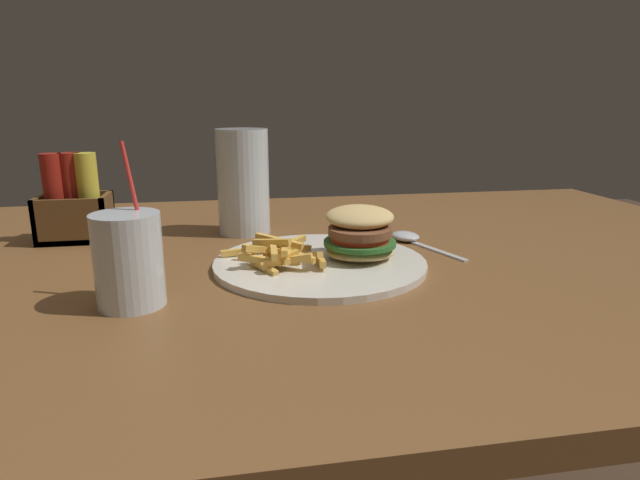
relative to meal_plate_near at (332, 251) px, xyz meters
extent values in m
cube|color=brown|center=(-0.04, 0.07, -0.04)|extent=(1.67, 1.01, 0.03)
cylinder|color=brown|center=(0.73, 0.50, -0.42)|extent=(0.10, 0.10, 0.73)
cylinder|color=silver|center=(-0.02, 0.00, -0.02)|extent=(0.31, 0.31, 0.01)
ellipsoid|color=#DBB770|center=(0.04, 0.00, 0.00)|extent=(0.12, 0.10, 0.02)
cylinder|color=#2D6628|center=(0.04, 0.00, 0.01)|extent=(0.12, 0.12, 0.01)
cylinder|color=red|center=(0.04, 0.00, 0.02)|extent=(0.10, 0.10, 0.01)
cylinder|color=brown|center=(0.04, 0.00, 0.03)|extent=(0.11, 0.11, 0.01)
ellipsoid|color=#DBB770|center=(0.04, 0.01, 0.05)|extent=(0.12, 0.10, 0.04)
cube|color=gold|center=(-0.08, 0.01, 0.01)|extent=(0.05, 0.05, 0.02)
cube|color=gold|center=(-0.09, -0.02, 0.01)|extent=(0.01, 0.08, 0.01)
cube|color=gold|center=(-0.09, 0.02, 0.01)|extent=(0.06, 0.06, 0.02)
cube|color=gold|center=(-0.09, 0.00, 0.02)|extent=(0.05, 0.04, 0.02)
cube|color=gold|center=(-0.09, 0.01, 0.00)|extent=(0.09, 0.04, 0.02)
cube|color=gold|center=(-0.02, -0.02, -0.01)|extent=(0.02, 0.09, 0.02)
cube|color=gold|center=(-0.07, 0.01, 0.01)|extent=(0.05, 0.04, 0.02)
cube|color=gold|center=(-0.06, -0.03, 0.01)|extent=(0.07, 0.06, 0.02)
cube|color=gold|center=(-0.06, 0.01, 0.00)|extent=(0.07, 0.05, 0.02)
cube|color=gold|center=(-0.08, -0.04, 0.00)|extent=(0.06, 0.02, 0.02)
cube|color=gold|center=(-0.11, -0.03, -0.01)|extent=(0.04, 0.07, 0.02)
cube|color=gold|center=(-0.10, -0.01, 0.01)|extent=(0.06, 0.06, 0.03)
cube|color=gold|center=(-0.08, 0.01, 0.02)|extent=(0.07, 0.05, 0.02)
cube|color=gold|center=(-0.11, -0.03, 0.00)|extent=(0.06, 0.03, 0.01)
cube|color=gold|center=(-0.08, -0.02, 0.00)|extent=(0.05, 0.05, 0.02)
cube|color=gold|center=(-0.06, 0.01, 0.01)|extent=(0.06, 0.07, 0.01)
cube|color=gold|center=(-0.08, -0.01, 0.00)|extent=(0.03, 0.08, 0.01)
cube|color=gold|center=(-0.12, 0.04, 0.00)|extent=(0.09, 0.02, 0.01)
cube|color=gold|center=(-0.08, -0.04, 0.00)|extent=(0.08, 0.05, 0.03)
cube|color=gold|center=(-0.07, -0.01, 0.01)|extent=(0.02, 0.09, 0.02)
cube|color=gold|center=(-0.03, -0.01, 0.00)|extent=(0.02, 0.08, 0.03)
cylinder|color=silver|center=(-0.12, 0.23, 0.07)|extent=(0.09, 0.09, 0.19)
cylinder|color=#B26B19|center=(-0.12, 0.23, 0.07)|extent=(0.08, 0.08, 0.18)
cylinder|color=silver|center=(-0.27, -0.11, 0.03)|extent=(0.08, 0.08, 0.11)
cylinder|color=orange|center=(-0.27, -0.11, 0.03)|extent=(0.07, 0.07, 0.10)
cylinder|color=red|center=(-0.25, -0.09, 0.08)|extent=(0.04, 0.03, 0.19)
ellipsoid|color=silver|center=(0.16, 0.12, -0.01)|extent=(0.06, 0.07, 0.02)
cube|color=silver|center=(0.19, 0.04, -0.02)|extent=(0.05, 0.12, 0.00)
cube|color=brown|center=(-0.41, 0.23, -0.02)|extent=(0.12, 0.09, 0.01)
cube|color=brown|center=(-0.47, 0.23, 0.02)|extent=(0.01, 0.09, 0.08)
cube|color=brown|center=(-0.36, 0.23, 0.02)|extent=(0.01, 0.09, 0.08)
cube|color=brown|center=(-0.41, 0.19, 0.02)|extent=(0.12, 0.01, 0.08)
cube|color=brown|center=(-0.41, 0.27, 0.02)|extent=(0.12, 0.01, 0.08)
cylinder|color=maroon|center=(-0.44, 0.23, 0.06)|extent=(0.04, 0.04, 0.14)
cylinder|color=maroon|center=(-0.41, 0.23, 0.06)|extent=(0.04, 0.04, 0.14)
cylinder|color=gold|center=(-0.38, 0.23, 0.06)|extent=(0.04, 0.04, 0.14)
camera|label=1|loc=(-0.15, -0.74, 0.22)|focal=30.00mm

